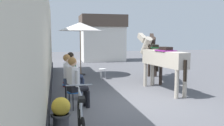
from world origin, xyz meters
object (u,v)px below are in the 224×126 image
(seated_visitor_far, at_px, (73,70))
(seated_visitor_near, at_px, (76,80))
(saddled_horse_near, at_px, (162,58))
(satchel_bag, at_px, (67,84))
(seated_visitor_middle, at_px, (70,74))
(cafe_parasol, at_px, (80,27))
(saddled_horse_far, at_px, (154,54))
(flower_planter_near, at_px, (61,111))
(spare_stool_white, at_px, (102,70))
(leaning_bicycle, at_px, (81,125))

(seated_visitor_far, bearing_deg, seated_visitor_near, -92.39)
(saddled_horse_near, distance_m, satchel_bag, 3.68)
(seated_visitor_middle, height_order, cafe_parasol, cafe_parasol)
(saddled_horse_far, xyz_separation_m, flower_planter_near, (-4.14, -4.62, -0.82))
(seated_visitor_middle, xyz_separation_m, spare_stool_white, (1.63, 3.19, -0.38))
(saddled_horse_near, relative_size, cafe_parasol, 1.16)
(leaning_bicycle, xyz_separation_m, cafe_parasol, (0.81, 7.66, 1.97))
(seated_visitor_far, xyz_separation_m, saddled_horse_far, (3.65, 1.54, 0.38))
(seated_visitor_far, bearing_deg, seated_visitor_middle, -100.21)
(saddled_horse_far, distance_m, spare_stool_white, 2.43)
(saddled_horse_near, xyz_separation_m, satchel_bag, (-3.22, 1.43, -1.06))
(satchel_bag, bearing_deg, seated_visitor_near, 54.79)
(saddled_horse_near, distance_m, cafe_parasol, 4.83)
(seated_visitor_near, bearing_deg, seated_visitor_middle, 94.96)
(seated_visitor_far, relative_size, spare_stool_white, 3.02)
(saddled_horse_near, relative_size, flower_planter_near, 4.66)
(seated_visitor_near, distance_m, seated_visitor_far, 1.91)
(seated_visitor_middle, distance_m, saddled_horse_far, 4.55)
(saddled_horse_far, bearing_deg, flower_planter_near, -131.86)
(seated_visitor_far, height_order, spare_stool_white, seated_visitor_far)
(seated_visitor_middle, distance_m, flower_planter_near, 2.24)
(seated_visitor_middle, distance_m, saddled_horse_near, 3.26)
(cafe_parasol, distance_m, satchel_bag, 3.52)
(seated_visitor_far, xyz_separation_m, leaning_bicycle, (-0.18, -4.13, -0.38))
(cafe_parasol, bearing_deg, spare_stool_white, -56.56)
(flower_planter_near, relative_size, leaning_bicycle, 0.36)
(saddled_horse_far, bearing_deg, seated_visitor_near, -137.27)
(saddled_horse_far, relative_size, satchel_bag, 10.33)
(seated_visitor_middle, height_order, leaning_bicycle, seated_visitor_middle)
(satchel_bag, bearing_deg, flower_planter_near, 48.32)
(satchel_bag, bearing_deg, spare_stool_white, -178.69)
(leaning_bicycle, relative_size, cafe_parasol, 0.68)
(saddled_horse_far, bearing_deg, seated_visitor_middle, -147.23)
(seated_visitor_middle, relative_size, cafe_parasol, 0.54)
(seated_visitor_near, bearing_deg, flower_planter_near, -109.37)
(leaning_bicycle, height_order, cafe_parasol, cafe_parasol)
(spare_stool_white, height_order, satchel_bag, spare_stool_white)
(seated_visitor_far, bearing_deg, saddled_horse_far, 22.84)
(saddled_horse_near, bearing_deg, seated_visitor_middle, -172.09)
(seated_visitor_middle, relative_size, satchel_bag, 4.96)
(seated_visitor_far, relative_size, cafe_parasol, 0.54)
(flower_planter_near, relative_size, satchel_bag, 2.29)
(cafe_parasol, bearing_deg, seated_visitor_near, -97.42)
(seated_visitor_middle, bearing_deg, seated_visitor_near, -85.04)
(seated_visitor_near, distance_m, leaning_bicycle, 2.26)
(seated_visitor_far, xyz_separation_m, satchel_bag, (-0.18, 0.96, -0.68))
(seated_visitor_middle, xyz_separation_m, leaning_bicycle, (-0.01, -3.21, -0.38))
(seated_visitor_far, distance_m, spare_stool_white, 2.73)
(flower_planter_near, bearing_deg, seated_visitor_middle, 81.38)
(flower_planter_near, height_order, satchel_bag, flower_planter_near)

